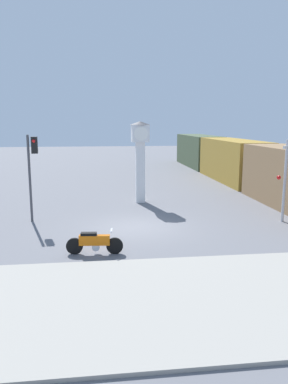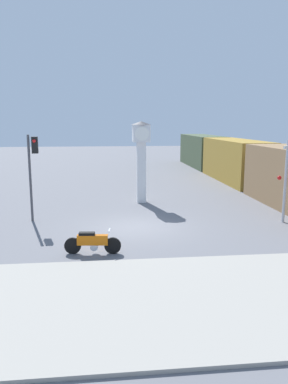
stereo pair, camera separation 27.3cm
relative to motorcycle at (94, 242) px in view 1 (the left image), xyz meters
The scene contains 7 objects.
ground_plane 3.88m from the motorcycle, 60.53° to the left, with size 120.00×120.00×0.00m, color slate.
sidewalk_strip 4.44m from the motorcycle, 64.65° to the right, with size 36.00×6.00×0.10m.
motorcycle is the anchor object (origin of this frame).
clock_tower 9.77m from the motorcycle, 73.05° to the left, with size 1.22×1.22×4.89m.
freight_train 20.20m from the motorcycle, 55.56° to the left, with size 2.80×31.61×3.40m.
traffic_light 6.39m from the motorcycle, 120.14° to the left, with size 0.50×0.35×4.25m.
railroad_crossing_signal 9.99m from the motorcycle, 20.99° to the left, with size 0.90×0.82×4.03m.
Camera 1 is at (-1.70, -16.75, 4.83)m, focal length 35.00 mm.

